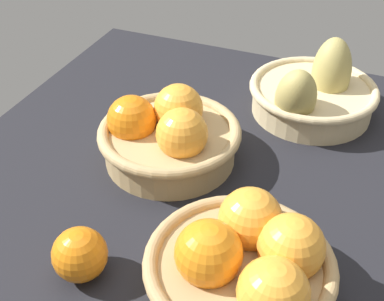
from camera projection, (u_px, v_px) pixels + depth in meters
The scene contains 5 objects.
market_tray at pixel (181, 168), 85.58cm from camera, with size 84.00×72.00×3.00cm, color black.
basket_near_right_pears at pixel (313, 94), 93.50cm from camera, with size 24.72×23.30×14.34cm.
basket_center at pixel (167, 136), 82.32cm from camera, with size 23.06×23.06×11.79cm.
basket_near_left at pixel (245, 266), 60.77cm from camera, with size 22.98×22.98×11.45cm.
loose_orange_front_gap at pixel (80, 254), 64.00cm from camera, with size 7.03×7.03×7.03cm, color orange.
Camera 1 is at (-60.84, -26.71, 55.54)cm, focal length 48.19 mm.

